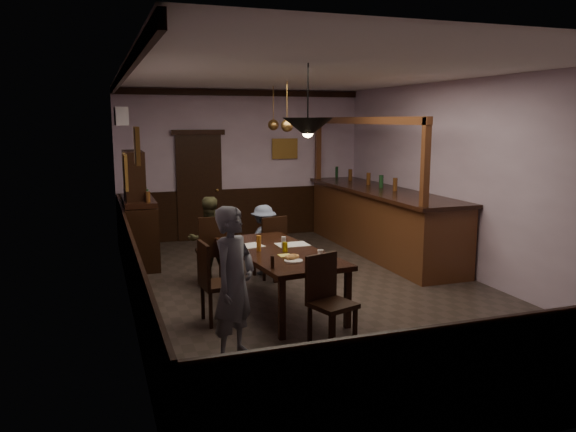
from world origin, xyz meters
name	(u,v)px	position (x,y,z in m)	size (l,w,h in m)	color
room	(315,186)	(0.00, 0.00, 1.50)	(5.01, 8.01, 3.01)	#2D2621
dining_table	(278,255)	(-0.69, -0.47, 0.69)	(1.23, 2.30, 0.75)	black
chair_far_left	(213,248)	(-1.29, 0.74, 0.57)	(0.46, 0.46, 1.04)	black
chair_far_right	(271,244)	(-0.37, 0.84, 0.53)	(0.48, 0.48, 0.96)	black
chair_near	(328,296)	(-0.56, -1.78, 0.53)	(0.53, 0.53, 0.97)	black
chair_side	(213,279)	(-1.59, -0.77, 0.54)	(0.46, 0.46, 0.99)	black
person_standing	(234,284)	(-1.60, -1.83, 0.78)	(0.57, 0.37, 1.56)	slate
person_seated_left	(208,239)	(-1.30, 1.02, 0.64)	(0.62, 0.48, 1.27)	#46452A
person_seated_right	(264,240)	(-0.41, 1.12, 0.54)	(0.70, 0.40, 1.09)	slate
newspaper_left	(247,246)	(-1.02, -0.13, 0.75)	(0.42, 0.30, 0.01)	silver
newspaper_right	(292,245)	(-0.42, -0.24, 0.75)	(0.42, 0.30, 0.01)	silver
napkin	(285,255)	(-0.70, -0.76, 0.75)	(0.15, 0.15, 0.00)	#E6D555
saucer	(318,256)	(-0.33, -0.95, 0.76)	(0.15, 0.15, 0.01)	white
coffee_cup	(320,253)	(-0.31, -0.96, 0.80)	(0.08, 0.08, 0.07)	white
pastry_plate	(294,261)	(-0.69, -1.06, 0.76)	(0.22, 0.22, 0.01)	white
pastry_ring_a	(290,257)	(-0.71, -1.00, 0.79)	(0.13, 0.13, 0.04)	#C68C47
pastry_ring_b	(294,256)	(-0.66, -0.97, 0.79)	(0.13, 0.13, 0.04)	#C68C47
soda_can	(285,247)	(-0.63, -0.57, 0.81)	(0.07, 0.07, 0.12)	yellow
beer_glass	(259,243)	(-0.94, -0.43, 0.85)	(0.06, 0.06, 0.20)	#BF721E
water_glass	(284,242)	(-0.58, -0.37, 0.82)	(0.06, 0.06, 0.15)	silver
pepper_mill	(272,262)	(-1.02, -1.28, 0.82)	(0.04, 0.04, 0.14)	black
sideboard	(138,219)	(-2.21, 2.38, 0.76)	(0.51, 1.43, 1.89)	black
bar_counter	(380,219)	(1.99, 1.80, 0.62)	(1.01, 4.35, 2.44)	#502B15
door_back	(199,188)	(-0.90, 3.95, 1.05)	(0.90, 0.06, 2.10)	black
ac_unit	(121,116)	(-2.38, 2.90, 2.45)	(0.20, 0.85, 0.30)	white
picture_left_small	(137,146)	(-2.46, -1.60, 2.15)	(0.04, 0.28, 0.36)	olive
picture_left_large	(125,172)	(-2.46, 0.80, 1.70)	(0.04, 0.62, 0.48)	olive
picture_back	(285,149)	(0.90, 3.96, 1.80)	(0.55, 0.04, 0.42)	olive
pendant_iron	(308,128)	(-0.60, -1.26, 2.31)	(0.56, 0.56, 0.80)	black
pendant_brass_mid	(287,126)	(0.10, 1.48, 2.30)	(0.20, 0.20, 0.81)	#BF8C3F
pendant_brass_far	(273,125)	(0.30, 2.84, 2.30)	(0.20, 0.20, 0.81)	#BF8C3F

